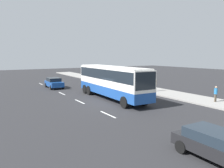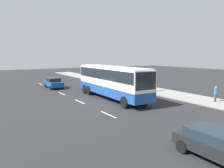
# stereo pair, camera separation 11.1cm
# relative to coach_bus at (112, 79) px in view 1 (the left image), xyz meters

# --- Properties ---
(ground_plane) EXTENTS (120.00, 120.00, 0.00)m
(ground_plane) POSITION_rel_coach_bus_xyz_m (1.09, -0.82, -2.24)
(ground_plane) COLOR #28282B
(sidewalk_curb) EXTENTS (80.00, 4.00, 0.15)m
(sidewalk_curb) POSITION_rel_coach_bus_xyz_m (1.09, 7.67, -2.17)
(sidewalk_curb) COLOR gray
(sidewalk_curb) RESTS_ON ground_plane
(lane_centreline) EXTENTS (24.98, 0.16, 0.01)m
(lane_centreline) POSITION_rel_coach_bus_xyz_m (-5.87, -3.65, -2.24)
(lane_centreline) COLOR white
(lane_centreline) RESTS_ON ground_plane
(coach_bus) EXTENTS (12.01, 2.88, 3.62)m
(coach_bus) POSITION_rel_coach_bus_xyz_m (0.00, 0.00, 0.00)
(coach_bus) COLOR #1E4C9E
(coach_bus) RESTS_ON ground_plane
(car_blue_saloon) EXTENTS (4.21, 2.00, 1.53)m
(car_blue_saloon) POSITION_rel_coach_bus_xyz_m (-11.33, -3.10, -1.43)
(car_blue_saloon) COLOR #194799
(car_blue_saloon) RESTS_ON ground_plane
(car_black_sedan) EXTENTS (4.34, 1.94, 1.38)m
(car_black_sedan) POSITION_rel_coach_bus_xyz_m (14.85, -3.32, -1.50)
(car_black_sedan) COLOR black
(car_black_sedan) RESTS_ON ground_plane
(pedestrian_near_curb) EXTENTS (0.32, 0.32, 1.78)m
(pedestrian_near_curb) POSITION_rel_coach_bus_xyz_m (-0.74, 7.18, -1.06)
(pedestrian_near_curb) COLOR brown
(pedestrian_near_curb) RESTS_ON sidewalk_curb
(pedestrian_at_crossing) EXTENTS (0.32, 0.32, 1.59)m
(pedestrian_at_crossing) POSITION_rel_coach_bus_xyz_m (7.41, 7.83, -1.18)
(pedestrian_at_crossing) COLOR brown
(pedestrian_at_crossing) RESTS_ON sidewalk_curb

